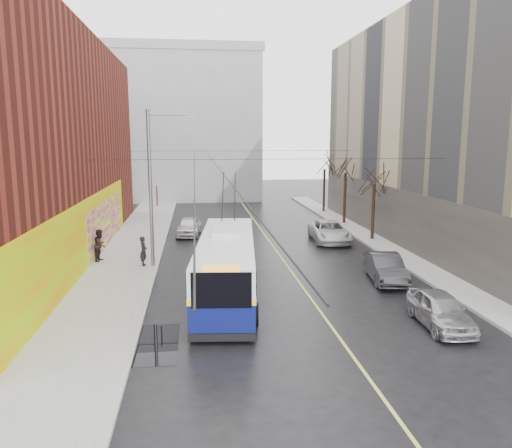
% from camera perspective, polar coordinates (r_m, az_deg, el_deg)
% --- Properties ---
extents(ground, '(140.00, 140.00, 0.00)m').
position_cam_1_polar(ground, '(20.30, 4.35, -11.71)').
color(ground, black).
rests_on(ground, ground).
extents(sidewalk_left, '(4.00, 60.00, 0.15)m').
position_cam_1_polar(sidewalk_left, '(31.66, -14.45, -3.94)').
color(sidewalk_left, gray).
rests_on(sidewalk_left, ground).
extents(sidewalk_right, '(2.00, 60.00, 0.15)m').
position_cam_1_polar(sidewalk_right, '(33.88, 15.41, -3.08)').
color(sidewalk_right, gray).
rests_on(sidewalk_right, ground).
extents(lane_line, '(0.12, 50.00, 0.01)m').
position_cam_1_polar(lane_line, '(33.76, 2.22, -2.90)').
color(lane_line, '#BFB74C').
rests_on(lane_line, ground).
extents(building_right, '(14.06, 36.00, 16.00)m').
position_cam_1_polar(building_right, '(38.57, 26.03, 9.68)').
color(building_right, tan).
rests_on(building_right, ground).
extents(building_far, '(20.50, 12.10, 18.00)m').
position_cam_1_polar(building_far, '(63.55, -9.12, 11.14)').
color(building_far, gray).
rests_on(building_far, ground).
extents(streetlight_pole, '(2.65, 0.60, 9.00)m').
position_cam_1_polar(streetlight_pole, '(28.72, -11.67, 4.45)').
color(streetlight_pole, slate).
rests_on(streetlight_pole, ground).
extents(catenary_wires, '(18.00, 60.00, 0.22)m').
position_cam_1_polar(catenary_wires, '(33.32, -4.86, 7.75)').
color(catenary_wires, black).
extents(tree_near, '(3.20, 3.20, 6.40)m').
position_cam_1_polar(tree_near, '(36.87, 13.41, 5.74)').
color(tree_near, black).
rests_on(tree_near, ground).
extents(tree_mid, '(3.20, 3.20, 6.68)m').
position_cam_1_polar(tree_mid, '(43.48, 10.22, 6.80)').
color(tree_mid, black).
rests_on(tree_mid, ground).
extents(tree_far, '(3.20, 3.20, 6.57)m').
position_cam_1_polar(tree_far, '(50.21, 7.86, 7.12)').
color(tree_far, black).
rests_on(tree_far, ground).
extents(puddle, '(2.10, 3.84, 0.01)m').
position_cam_1_polar(puddle, '(19.17, -12.08, -13.24)').
color(puddle, black).
rests_on(puddle, ground).
extents(pigeons_flying, '(5.61, 0.85, 1.10)m').
position_cam_1_polar(pigeons_flying, '(28.35, -3.62, 10.03)').
color(pigeons_flying, slate).
extents(trolleybus, '(3.59, 11.79, 5.52)m').
position_cam_1_polar(trolleybus, '(23.57, -3.36, -4.70)').
color(trolleybus, '#0A1051').
rests_on(trolleybus, ground).
extents(parked_car_a, '(1.89, 4.19, 1.39)m').
position_cam_1_polar(parked_car_a, '(21.41, 20.31, -9.17)').
color(parked_car_a, '#9D9DA1').
rests_on(parked_car_a, ground).
extents(parked_car_b, '(2.09, 4.53, 1.44)m').
position_cam_1_polar(parked_car_b, '(27.05, 14.58, -4.88)').
color(parked_car_b, '#29292C').
rests_on(parked_car_b, ground).
extents(parked_car_c, '(2.81, 5.52, 1.49)m').
position_cam_1_polar(parked_car_c, '(36.47, 8.40, -0.85)').
color(parked_car_c, silver).
rests_on(parked_car_c, ground).
extents(following_car, '(2.13, 4.34, 1.43)m').
position_cam_1_polar(following_car, '(38.71, -7.69, -0.26)').
color(following_car, silver).
rests_on(following_car, ground).
extents(pedestrian_a, '(0.42, 0.63, 1.72)m').
position_cam_1_polar(pedestrian_a, '(29.43, -12.73, -3.04)').
color(pedestrian_a, black).
rests_on(pedestrian_a, sidewalk_left).
extents(pedestrian_b, '(0.89, 1.05, 1.92)m').
position_cam_1_polar(pedestrian_b, '(31.23, -17.37, -2.31)').
color(pedestrian_b, black).
rests_on(pedestrian_b, sidewalk_left).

